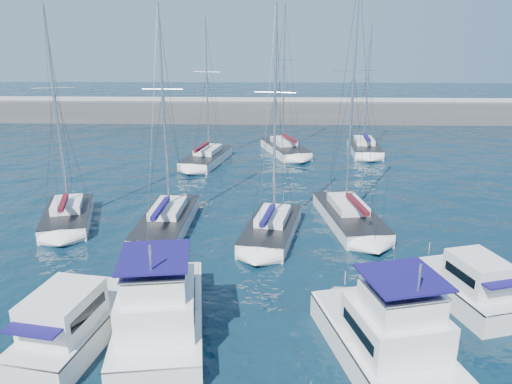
{
  "coord_description": "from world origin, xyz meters",
  "views": [
    {
      "loc": [
        -1.79,
        -22.27,
        12.99
      ],
      "look_at": [
        -2.68,
        8.4,
        3.0
      ],
      "focal_mm": 35.0,
      "sensor_mm": 36.0,
      "label": 1
    }
  ],
  "objects_px": {
    "sailboat_mid_a": "(68,216)",
    "motor_yacht_stbd_outer": "(468,288)",
    "sailboat_back_b": "(285,148)",
    "motor_yacht_stbd_inner": "(387,338)",
    "sailboat_mid_d": "(349,216)",
    "sailboat_back_a": "(207,158)",
    "sailboat_back_c": "(364,148)",
    "motor_yacht_port_inner": "(160,313)",
    "sailboat_mid_c": "(272,228)",
    "motor_yacht_port_outer": "(74,325)",
    "sailboat_mid_b": "(167,220)"
  },
  "relations": [
    {
      "from": "sailboat_mid_d",
      "to": "sailboat_back_c",
      "type": "height_order",
      "value": "sailboat_mid_d"
    },
    {
      "from": "sailboat_back_a",
      "to": "motor_yacht_stbd_inner",
      "type": "bearing_deg",
      "value": -58.22
    },
    {
      "from": "motor_yacht_port_outer",
      "to": "sailboat_mid_c",
      "type": "relative_size",
      "value": 0.5
    },
    {
      "from": "motor_yacht_stbd_outer",
      "to": "sailboat_mid_c",
      "type": "relative_size",
      "value": 0.42
    },
    {
      "from": "sailboat_mid_c",
      "to": "sailboat_back_c",
      "type": "bearing_deg",
      "value": 77.57
    },
    {
      "from": "motor_yacht_stbd_outer",
      "to": "sailboat_mid_b",
      "type": "distance_m",
      "value": 19.45
    },
    {
      "from": "motor_yacht_stbd_outer",
      "to": "sailboat_mid_d",
      "type": "bearing_deg",
      "value": 94.66
    },
    {
      "from": "sailboat_back_a",
      "to": "sailboat_back_c",
      "type": "relative_size",
      "value": 1.04
    },
    {
      "from": "motor_yacht_stbd_inner",
      "to": "sailboat_mid_d",
      "type": "distance_m",
      "value": 15.54
    },
    {
      "from": "sailboat_mid_d",
      "to": "sailboat_back_c",
      "type": "relative_size",
      "value": 1.21
    },
    {
      "from": "motor_yacht_stbd_outer",
      "to": "sailboat_back_a",
      "type": "distance_m",
      "value": 31.91
    },
    {
      "from": "motor_yacht_port_inner",
      "to": "sailboat_mid_c",
      "type": "xyz_separation_m",
      "value": [
        4.92,
        11.44,
        -0.6
      ]
    },
    {
      "from": "sailboat_back_c",
      "to": "sailboat_back_b",
      "type": "bearing_deg",
      "value": -174.28
    },
    {
      "from": "sailboat_back_b",
      "to": "sailboat_back_c",
      "type": "relative_size",
      "value": 1.15
    },
    {
      "from": "motor_yacht_stbd_inner",
      "to": "sailboat_mid_b",
      "type": "distance_m",
      "value": 18.59
    },
    {
      "from": "motor_yacht_stbd_inner",
      "to": "motor_yacht_stbd_outer",
      "type": "relative_size",
      "value": 1.3
    },
    {
      "from": "motor_yacht_stbd_outer",
      "to": "sailboat_back_b",
      "type": "xyz_separation_m",
      "value": [
        -8.14,
        31.86,
        -0.41
      ]
    },
    {
      "from": "sailboat_mid_a",
      "to": "motor_yacht_stbd_outer",
      "type": "bearing_deg",
      "value": -38.7
    },
    {
      "from": "motor_yacht_port_outer",
      "to": "sailboat_back_c",
      "type": "xyz_separation_m",
      "value": [
        18.85,
        36.13,
        -0.43
      ]
    },
    {
      "from": "sailboat_mid_a",
      "to": "sailboat_back_c",
      "type": "height_order",
      "value": "sailboat_mid_a"
    },
    {
      "from": "motor_yacht_stbd_outer",
      "to": "sailboat_mid_b",
      "type": "bearing_deg",
      "value": 133.71
    },
    {
      "from": "motor_yacht_stbd_inner",
      "to": "sailboat_mid_b",
      "type": "bearing_deg",
      "value": 115.38
    },
    {
      "from": "sailboat_back_a",
      "to": "sailboat_back_c",
      "type": "distance_m",
      "value": 17.7
    },
    {
      "from": "motor_yacht_port_outer",
      "to": "motor_yacht_stbd_outer",
      "type": "height_order",
      "value": "same"
    },
    {
      "from": "motor_yacht_port_inner",
      "to": "sailboat_mid_d",
      "type": "height_order",
      "value": "sailboat_mid_d"
    },
    {
      "from": "motor_yacht_stbd_outer",
      "to": "sailboat_mid_a",
      "type": "distance_m",
      "value": 26.12
    },
    {
      "from": "sailboat_mid_d",
      "to": "sailboat_back_a",
      "type": "bearing_deg",
      "value": 117.32
    },
    {
      "from": "sailboat_mid_a",
      "to": "sailboat_mid_c",
      "type": "height_order",
      "value": "sailboat_mid_a"
    },
    {
      "from": "sailboat_mid_a",
      "to": "sailboat_back_b",
      "type": "bearing_deg",
      "value": 38.3
    },
    {
      "from": "motor_yacht_stbd_inner",
      "to": "motor_yacht_stbd_outer",
      "type": "height_order",
      "value": "motor_yacht_stbd_inner"
    },
    {
      "from": "sailboat_mid_b",
      "to": "sailboat_back_c",
      "type": "distance_m",
      "value": 28.68
    },
    {
      "from": "sailboat_mid_a",
      "to": "sailboat_mid_b",
      "type": "bearing_deg",
      "value": -20.27
    },
    {
      "from": "motor_yacht_port_inner",
      "to": "motor_yacht_stbd_outer",
      "type": "bearing_deg",
      "value": 3.66
    },
    {
      "from": "motor_yacht_port_outer",
      "to": "sailboat_back_a",
      "type": "relative_size",
      "value": 0.51
    },
    {
      "from": "motor_yacht_stbd_outer",
      "to": "sailboat_back_b",
      "type": "height_order",
      "value": "sailboat_back_b"
    },
    {
      "from": "sailboat_mid_b",
      "to": "sailboat_back_c",
      "type": "bearing_deg",
      "value": 54.11
    },
    {
      "from": "motor_yacht_port_outer",
      "to": "sailboat_back_b",
      "type": "distance_m",
      "value": 36.93
    },
    {
      "from": "sailboat_back_b",
      "to": "sailboat_back_a",
      "type": "bearing_deg",
      "value": -169.46
    },
    {
      "from": "motor_yacht_stbd_inner",
      "to": "motor_yacht_port_outer",
      "type": "bearing_deg",
      "value": 161.93
    },
    {
      "from": "motor_yacht_port_outer",
      "to": "sailboat_back_b",
      "type": "relative_size",
      "value": 0.47
    },
    {
      "from": "motor_yacht_port_outer",
      "to": "sailboat_mid_d",
      "type": "relative_size",
      "value": 0.44
    },
    {
      "from": "sailboat_back_b",
      "to": "motor_yacht_port_inner",
      "type": "bearing_deg",
      "value": -118.43
    },
    {
      "from": "motor_yacht_stbd_outer",
      "to": "sailboat_back_b",
      "type": "bearing_deg",
      "value": 88.12
    },
    {
      "from": "motor_yacht_stbd_inner",
      "to": "sailboat_back_a",
      "type": "relative_size",
      "value": 0.57
    },
    {
      "from": "sailboat_mid_b",
      "to": "sailboat_mid_c",
      "type": "bearing_deg",
      "value": -8.31
    },
    {
      "from": "sailboat_mid_c",
      "to": "sailboat_mid_d",
      "type": "height_order",
      "value": "sailboat_mid_d"
    },
    {
      "from": "motor_yacht_stbd_inner",
      "to": "sailboat_back_b",
      "type": "bearing_deg",
      "value": 80.73
    },
    {
      "from": "motor_yacht_stbd_inner",
      "to": "sailboat_back_b",
      "type": "xyz_separation_m",
      "value": [
        -3.16,
        36.43,
        -0.6
      ]
    },
    {
      "from": "motor_yacht_port_inner",
      "to": "sailboat_back_b",
      "type": "xyz_separation_m",
      "value": [
        6.42,
        34.84,
        -0.6
      ]
    },
    {
      "from": "motor_yacht_port_outer",
      "to": "motor_yacht_port_inner",
      "type": "xyz_separation_m",
      "value": [
        3.59,
        0.71,
        0.19
      ]
    }
  ]
}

